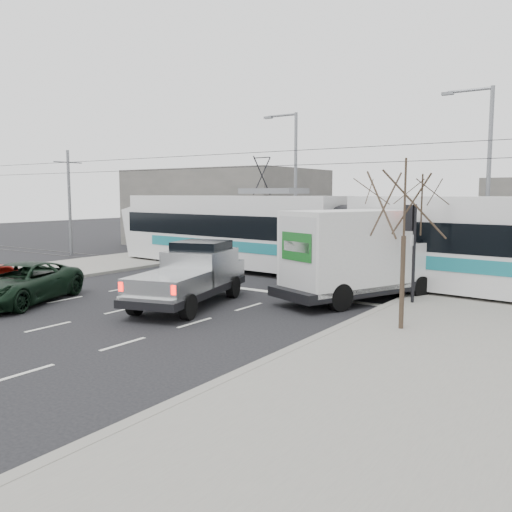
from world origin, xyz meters
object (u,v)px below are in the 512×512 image
Objects in this scene: street_lamp_far at (293,177)px; navy_pickup at (331,268)px; street_lamp_near at (484,172)px; box_truck at (358,256)px; traffic_signal at (411,232)px; green_car at (20,283)px; bare_tree at (405,205)px; silver_pickup at (193,274)px; tram at (350,237)px.

navy_pickup is (7.06, -8.70, -4.08)m from street_lamp_far.
street_lamp_near is 1.71× the size of navy_pickup.
traffic_signal is at bearing 26.61° from box_truck.
green_car is at bearing -147.30° from traffic_signal.
bare_tree is at bearing -74.24° from traffic_signal.
box_truck is (-3.10, 3.84, -2.06)m from bare_tree.
silver_pickup is at bearing -148.34° from traffic_signal.
traffic_signal is at bearing -36.27° from tram.
bare_tree is at bearing -50.19° from tram.
green_car is (-13.10, -15.37, -4.35)m from street_lamp_near.
street_lamp_near is (0.84, 7.50, 2.37)m from traffic_signal.
box_truck reaches higher than green_car.
silver_pickup is 6.37m from box_truck.
green_car is at bearing -155.62° from navy_pickup.
box_truck is (2.14, -3.82, -0.39)m from tram.
street_lamp_near reaches higher than navy_pickup.
box_truck is (8.68, -9.66, -3.38)m from street_lamp_far.
traffic_signal is 5.54m from tram.
street_lamp_near is 6.94m from tram.
silver_pickup is (-7.97, -0.22, -2.65)m from bare_tree.
green_car is at bearing -163.86° from bare_tree.
bare_tree is 0.17× the size of tram.
bare_tree is 14.26m from green_car.
traffic_signal is 4.06m from navy_pickup.
street_lamp_far reaches higher than bare_tree.
navy_pickup is at bearing 22.95° from green_car.
bare_tree reaches higher than box_truck.
traffic_signal is (-1.13, 4.00, -1.05)m from bare_tree.
silver_pickup is 6.55m from green_car.
bare_tree is at bearing -13.78° from silver_pickup.
bare_tree reaches higher than traffic_signal.
bare_tree reaches higher than silver_pickup.
traffic_signal is at bearing -96.41° from street_lamp_near.
navy_pickup is 12.26m from green_car.
bare_tree is 4.28m from traffic_signal.
green_car is (-8.67, -8.67, -0.27)m from navy_pickup.
street_lamp_far is 11.93m from navy_pickup.
bare_tree is 0.75× the size of silver_pickup.
traffic_signal is 0.40× the size of street_lamp_far.
silver_pickup is 5.98m from navy_pickup.
navy_pickup is at bearing -74.29° from tram.
box_truck is 2.01m from navy_pickup.
green_car is at bearing -119.79° from tram.
silver_pickup reaches higher than green_car.
bare_tree is 0.56× the size of street_lamp_near.
tram is at bearing 55.53° from silver_pickup.
traffic_signal reaches higher than silver_pickup.
bare_tree is 0.95× the size of navy_pickup.
silver_pickup is at bearing -103.66° from tram.
box_truck is 1.40× the size of navy_pickup.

